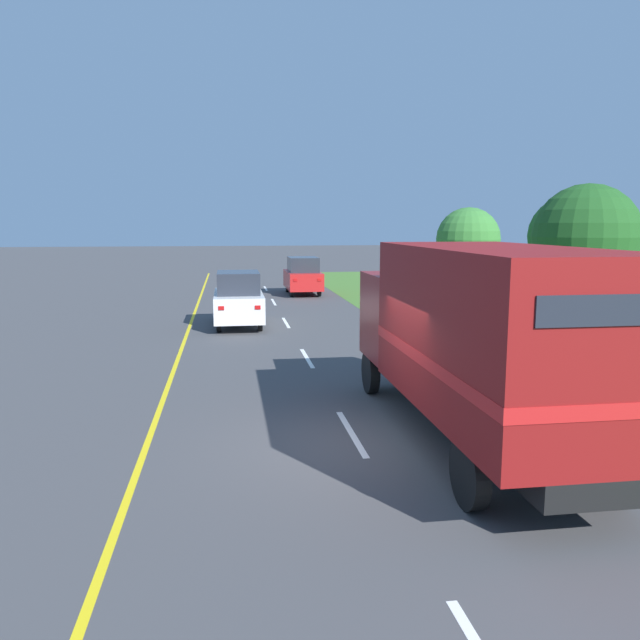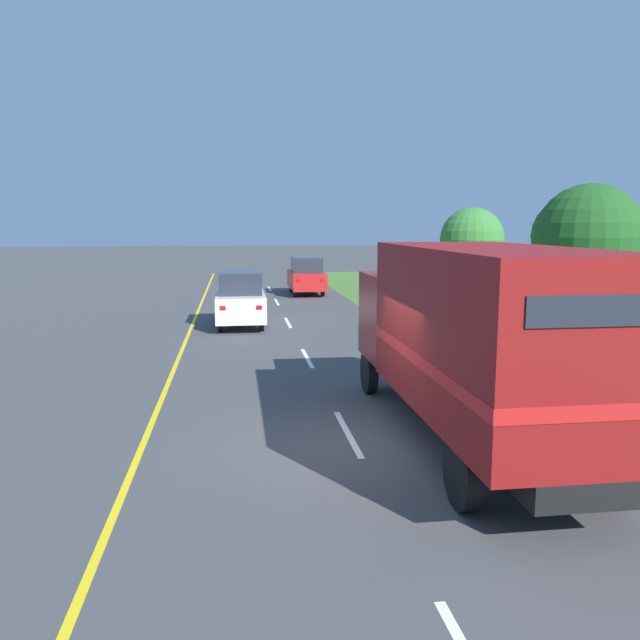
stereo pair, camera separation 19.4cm
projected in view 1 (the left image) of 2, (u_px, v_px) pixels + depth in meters
ground_plane at (358, 444)px, 11.03m from camera, size 200.00×200.00×0.00m
grass_shoulder at (636, 322)px, 24.60m from camera, size 20.00×54.44×0.01m
edge_line_yellow at (187, 334)px, 22.09m from camera, size 0.12×54.44×0.01m
centre_dash_near at (351, 433)px, 11.62m from camera, size 0.12×2.60×0.01m
centre_dash_mid_a at (307, 358)px, 18.08m from camera, size 0.12×2.60×0.01m
centre_dash_mid_b at (286, 323)px, 24.53m from camera, size 0.12×2.60×0.01m
centre_dash_far at (274, 302)px, 30.98m from camera, size 0.12×2.60×0.01m
centre_dash_farthest at (266, 288)px, 37.43m from camera, size 0.12×2.60×0.01m
horse_trailer_truck at (478, 335)px, 10.76m from camera, size 2.46×8.03×3.50m
lead_car_white at (238, 299)px, 23.55m from camera, size 1.80×4.03×2.08m
lead_car_red_ahead at (303, 276)px, 34.27m from camera, size 1.80×4.01×2.05m
highway_sign at (567, 303)px, 15.30m from camera, size 2.09×0.09×2.95m
roadside_tree_near at (586, 237)px, 20.87m from camera, size 3.52×3.52×5.19m
roadside_tree_mid at (569, 236)px, 26.24m from camera, size 3.41×3.41×5.05m
roadside_tree_far at (468, 239)px, 32.87m from camera, size 3.35×3.35×4.71m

